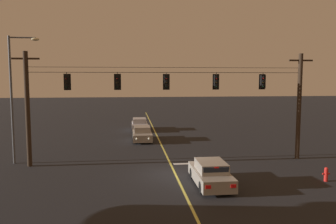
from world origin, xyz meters
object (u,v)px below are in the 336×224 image
(traffic_light_leftmost, at_px, (67,82))
(fire_hydrant, at_px, (326,174))
(traffic_light_rightmost, at_px, (263,82))
(car_oncoming_lead, at_px, (142,134))
(traffic_light_centre, at_px, (167,82))
(traffic_light_left_inner, at_px, (117,82))
(traffic_light_right_inner, at_px, (216,82))
(street_lamp_corner, at_px, (15,89))
(car_waiting_near_lane, at_px, (211,174))
(car_oncoming_trailing, at_px, (140,125))

(traffic_light_leftmost, xyz_separation_m, fire_hydrant, (15.63, -5.52, -5.34))
(traffic_light_rightmost, bearing_deg, car_oncoming_lead, 134.26)
(traffic_light_rightmost, height_order, car_oncoming_lead, traffic_light_rightmost)
(car_oncoming_lead, bearing_deg, traffic_light_centre, -80.68)
(traffic_light_leftmost, relative_size, traffic_light_rightmost, 1.00)
(traffic_light_centre, bearing_deg, traffic_light_leftmost, 180.00)
(traffic_light_left_inner, distance_m, traffic_light_right_inner, 7.02)
(street_lamp_corner, bearing_deg, car_waiting_near_lane, -27.04)
(street_lamp_corner, relative_size, fire_hydrant, 10.65)
(traffic_light_rightmost, distance_m, car_oncoming_trailing, 18.33)
(traffic_light_right_inner, distance_m, car_oncoming_lead, 11.31)
(traffic_light_left_inner, bearing_deg, traffic_light_rightmost, 0.00)
(traffic_light_centre, distance_m, street_lamp_corner, 10.56)
(traffic_light_centre, xyz_separation_m, fire_hydrant, (8.80, -5.52, -5.34))
(traffic_light_leftmost, height_order, traffic_light_centre, same)
(fire_hydrant, bearing_deg, traffic_light_left_inner, 155.71)
(traffic_light_right_inner, bearing_deg, street_lamp_corner, 176.22)
(car_oncoming_trailing, height_order, street_lamp_corner, street_lamp_corner)
(traffic_light_right_inner, bearing_deg, traffic_light_left_inner, 180.00)
(car_oncoming_lead, xyz_separation_m, car_oncoming_trailing, (-0.06, 6.64, 0.00))
(traffic_light_leftmost, bearing_deg, fire_hydrant, -19.43)
(street_lamp_corner, bearing_deg, traffic_light_leftmost, -14.21)
(traffic_light_rightmost, distance_m, street_lamp_corner, 17.62)
(traffic_light_rightmost, bearing_deg, car_waiting_near_lane, -133.66)
(traffic_light_rightmost, bearing_deg, traffic_light_right_inner, 180.00)
(traffic_light_centre, height_order, traffic_light_right_inner, same)
(traffic_light_leftmost, xyz_separation_m, traffic_light_centre, (6.83, 0.00, 0.00))
(traffic_light_right_inner, bearing_deg, fire_hydrant, -46.69)
(traffic_light_rightmost, distance_m, car_waiting_near_lane, 9.07)
(car_oncoming_lead, relative_size, street_lamp_corner, 0.49)
(traffic_light_right_inner, xyz_separation_m, fire_hydrant, (5.20, -5.52, -5.34))
(traffic_light_centre, relative_size, car_waiting_near_lane, 0.28)
(traffic_light_right_inner, bearing_deg, traffic_light_centre, 180.00)
(street_lamp_corner, xyz_separation_m, fire_hydrant, (19.31, -6.45, -4.86))
(car_oncoming_trailing, distance_m, street_lamp_corner, 17.65)
(traffic_light_leftmost, relative_size, street_lamp_corner, 0.14)
(traffic_light_leftmost, relative_size, traffic_light_right_inner, 1.00)
(traffic_light_leftmost, height_order, car_waiting_near_lane, traffic_light_leftmost)
(traffic_light_leftmost, bearing_deg, traffic_light_centre, 0.00)
(car_oncoming_trailing, bearing_deg, traffic_light_right_inner, -71.67)
(traffic_light_left_inner, height_order, traffic_light_centre, same)
(traffic_light_left_inner, distance_m, fire_hydrant, 14.43)
(traffic_light_leftmost, xyz_separation_m, car_waiting_near_lane, (8.74, -5.41, -5.13))
(traffic_light_left_inner, relative_size, fire_hydrant, 1.45)
(traffic_light_left_inner, distance_m, traffic_light_centre, 3.42)
(street_lamp_corner, bearing_deg, traffic_light_centre, -5.07)
(traffic_light_centre, distance_m, car_waiting_near_lane, 7.70)
(car_waiting_near_lane, bearing_deg, car_oncoming_trailing, 99.30)
(car_waiting_near_lane, relative_size, car_oncoming_trailing, 0.98)
(traffic_light_rightmost, relative_size, car_waiting_near_lane, 0.28)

